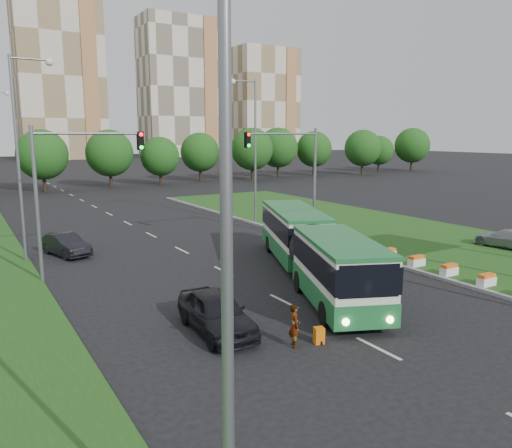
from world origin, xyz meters
TOP-DOWN VIEW (x-y plane):
  - ground at (0.00, 0.00)m, footprint 360.00×360.00m
  - grass_median at (13.00, 8.00)m, footprint 14.00×60.00m
  - median_kerb at (6.05, 8.00)m, footprint 0.30×60.00m
  - lane_markings at (-3.00, 20.00)m, footprint 0.20×100.00m
  - flower_planters at (6.70, -2.50)m, footprint 1.10×11.50m
  - traffic_mast_median at (4.78, 10.00)m, footprint 5.76×0.32m
  - traffic_mast_left at (-10.38, 9.00)m, footprint 5.76×0.32m
  - street_lamps at (-3.00, 10.00)m, footprint 36.00×60.00m
  - tree_line at (10.00, 55.00)m, footprint 120.00×8.00m
  - apartment_tower_ceast at (15.00, 150.00)m, footprint 25.00×15.00m
  - apartment_tower_east at (55.00, 150.00)m, footprint 27.00×15.00m
  - midrise_east at (90.00, 150.00)m, footprint 24.00×14.00m
  - articulated_bus at (0.08, 2.47)m, footprint 2.58×16.58m
  - car_left_near at (-7.27, -1.65)m, footprint 2.18×4.79m
  - car_left_far at (-9.82, 14.46)m, footprint 2.62×4.44m
  - car_median at (15.60, 1.01)m, footprint 2.21×4.43m
  - pedestrian at (-5.46, -4.30)m, footprint 0.55×0.67m
  - shopping_trolley at (-4.54, -4.55)m, footprint 0.36×0.38m

SIDE VIEW (x-z plane):
  - ground at x=0.00m, z-range 0.00..0.00m
  - lane_markings at x=-3.00m, z-range -0.01..0.01m
  - grass_median at x=13.00m, z-range 0.00..0.15m
  - median_kerb at x=6.05m, z-range 0.00..0.18m
  - shopping_trolley at x=-4.54m, z-range 0.00..0.61m
  - flower_planters at x=6.70m, z-range 0.15..0.75m
  - car_left_far at x=-9.82m, z-range 0.00..1.38m
  - car_median at x=15.60m, z-range 0.15..1.39m
  - pedestrian at x=-5.46m, z-range 0.00..1.59m
  - car_left_near at x=-7.27m, z-range 0.00..1.60m
  - articulated_bus at x=0.08m, z-range 0.31..3.04m
  - tree_line at x=10.00m, z-range 0.00..9.00m
  - traffic_mast_median at x=4.78m, z-range 1.35..9.35m
  - traffic_mast_left at x=-10.38m, z-range 1.35..9.35m
  - street_lamps at x=-3.00m, z-range 0.00..12.00m
  - midrise_east at x=90.00m, z-range 0.00..40.00m
  - apartment_tower_east at x=55.00m, z-range 0.00..47.00m
  - apartment_tower_ceast at x=15.00m, z-range 0.00..50.00m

